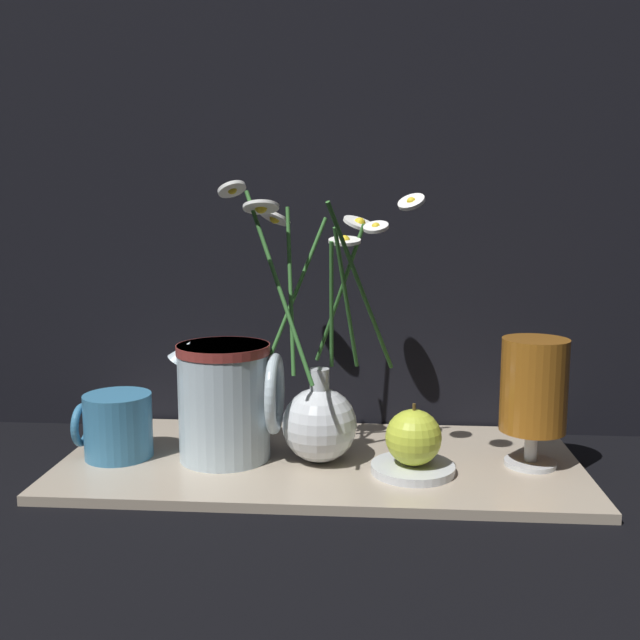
{
  "coord_description": "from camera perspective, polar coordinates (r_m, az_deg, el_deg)",
  "views": [
    {
      "loc": [
        0.07,
        -0.88,
        0.33
      ],
      "look_at": [
        -0.0,
        0.0,
        0.19
      ],
      "focal_mm": 40.0,
      "sensor_mm": 36.0,
      "label": 1
    }
  ],
  "objects": [
    {
      "name": "tea_glass",
      "position": [
        0.92,
        16.73,
        -5.25
      ],
      "size": [
        0.08,
        0.08,
        0.16
      ],
      "color": "silver",
      "rests_on": "shelf"
    },
    {
      "name": "orange_fruit",
      "position": [
        0.88,
        7.49,
        -9.29
      ],
      "size": [
        0.07,
        0.07,
        0.08
      ],
      "color": "#B7C638",
      "rests_on": "saucer_plate"
    },
    {
      "name": "ground_plane",
      "position": [
        0.95,
        0.02,
        -11.61
      ],
      "size": [
        6.0,
        6.0,
        0.0
      ],
      "primitive_type": "plane",
      "color": "black"
    },
    {
      "name": "yellow_mug",
      "position": [
        0.97,
        -15.97,
        -8.12
      ],
      "size": [
        0.1,
        0.09,
        0.08
      ],
      "color": "teal",
      "rests_on": "shelf"
    },
    {
      "name": "vase_with_flowers",
      "position": [
        0.91,
        -0.12,
        -7.0
      ],
      "size": [
        0.24,
        0.21,
        0.35
      ],
      "color": "silver",
      "rests_on": "shelf"
    },
    {
      "name": "shelf",
      "position": [
        0.94,
        0.02,
        -11.27
      ],
      "size": [
        0.66,
        0.3,
        0.01
      ],
      "color": "tan",
      "rests_on": "ground_plane"
    },
    {
      "name": "ceramic_pitcher",
      "position": [
        0.92,
        -7.47,
        -6.11
      ],
      "size": [
        0.14,
        0.12,
        0.16
      ],
      "color": "silver",
      "rests_on": "shelf"
    },
    {
      "name": "backdrop_wall",
      "position": [
        1.08,
        0.72,
        20.62
      ],
      "size": [
        1.16,
        0.02,
        1.1
      ],
      "color": "black",
      "rests_on": "ground_plane"
    },
    {
      "name": "saucer_plate",
      "position": [
        0.9,
        7.44,
        -11.68
      ],
      "size": [
        0.1,
        0.1,
        0.01
      ],
      "color": "silver",
      "rests_on": "shelf"
    }
  ]
}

